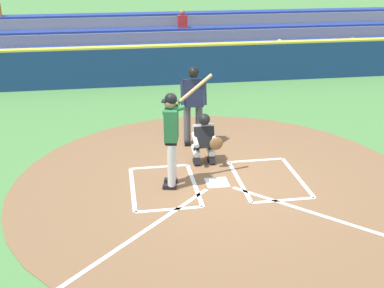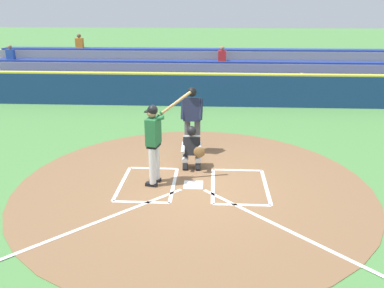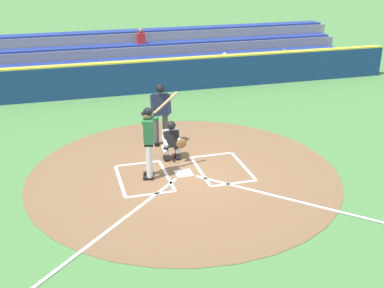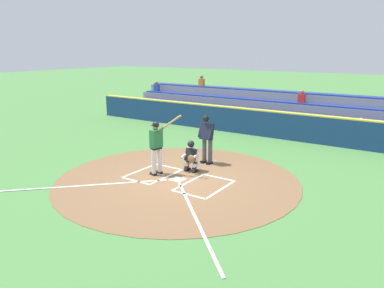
{
  "view_description": "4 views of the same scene",
  "coord_description": "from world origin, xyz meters",
  "px_view_note": "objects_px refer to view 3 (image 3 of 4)",
  "views": [
    {
      "loc": [
        1.85,
        8.37,
        4.34
      ],
      "look_at": [
        0.52,
        0.16,
        0.93
      ],
      "focal_mm": 45.59,
      "sensor_mm": 36.0,
      "label": 1
    },
    {
      "loc": [
        -0.43,
        8.23,
        3.94
      ],
      "look_at": [
        0.01,
        0.33,
        1.12
      ],
      "focal_mm": 37.17,
      "sensor_mm": 36.0,
      "label": 2
    },
    {
      "loc": [
        2.88,
        11.03,
        5.57
      ],
      "look_at": [
        -0.19,
        0.14,
        0.86
      ],
      "focal_mm": 45.73,
      "sensor_mm": 36.0,
      "label": 3
    },
    {
      "loc": [
        -6.84,
        9.35,
        4.21
      ],
      "look_at": [
        -0.25,
        -0.49,
        1.15
      ],
      "focal_mm": 34.63,
      "sensor_mm": 36.0,
      "label": 4
    }
  ],
  "objects_px": {
    "batter": "(149,137)",
    "plate_umpire": "(161,110)",
    "baseball": "(164,138)",
    "catcher": "(172,140)"
  },
  "relations": [
    {
      "from": "batter",
      "to": "catcher",
      "type": "bearing_deg",
      "value": -130.51
    },
    {
      "from": "batter",
      "to": "baseball",
      "type": "xyz_separation_m",
      "value": [
        -0.89,
        -2.43,
        -1.06
      ]
    },
    {
      "from": "batter",
      "to": "plate_umpire",
      "type": "relative_size",
      "value": 1.14
    },
    {
      "from": "plate_umpire",
      "to": "baseball",
      "type": "relative_size",
      "value": 25.2
    },
    {
      "from": "batter",
      "to": "plate_umpire",
      "type": "bearing_deg",
      "value": -109.86
    },
    {
      "from": "baseball",
      "to": "plate_umpire",
      "type": "bearing_deg",
      "value": 68.08
    },
    {
      "from": "plate_umpire",
      "to": "baseball",
      "type": "bearing_deg",
      "value": -111.92
    },
    {
      "from": "catcher",
      "to": "plate_umpire",
      "type": "bearing_deg",
      "value": -86.95
    },
    {
      "from": "catcher",
      "to": "plate_umpire",
      "type": "height_order",
      "value": "plate_umpire"
    },
    {
      "from": "catcher",
      "to": "plate_umpire",
      "type": "distance_m",
      "value": 1.21
    }
  ]
}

